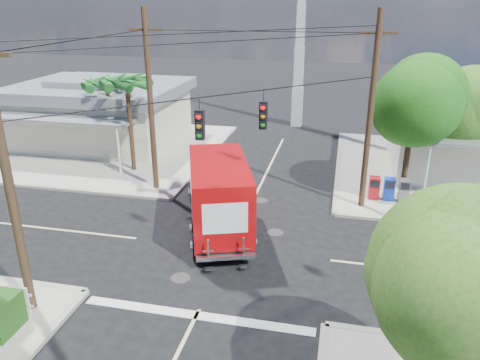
% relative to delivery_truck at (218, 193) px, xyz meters
% --- Properties ---
extents(ground, '(120.00, 120.00, 0.00)m').
position_rel_delivery_truck_xyz_m(ground, '(0.91, -1.81, -1.62)').
color(ground, black).
rests_on(ground, ground).
extents(sidewalk_ne, '(14.12, 14.12, 0.14)m').
position_rel_delivery_truck_xyz_m(sidewalk_ne, '(11.79, 9.07, -1.55)').
color(sidewalk_ne, '#9A958B').
rests_on(sidewalk_ne, ground).
extents(sidewalk_nw, '(14.12, 14.12, 0.14)m').
position_rel_delivery_truck_xyz_m(sidewalk_nw, '(-9.97, 9.07, -1.55)').
color(sidewalk_nw, '#9A958B').
rests_on(sidewalk_nw, ground).
extents(road_markings, '(32.00, 32.00, 0.01)m').
position_rel_delivery_truck_xyz_m(road_markings, '(0.91, -3.28, -1.62)').
color(road_markings, beige).
rests_on(road_markings, ground).
extents(building_nw, '(10.80, 10.20, 4.30)m').
position_rel_delivery_truck_xyz_m(building_nw, '(-11.09, 10.66, 0.60)').
color(building_nw, beige).
rests_on(building_nw, sidewalk_nw).
extents(radio_tower, '(0.80, 0.80, 17.00)m').
position_rel_delivery_truck_xyz_m(radio_tower, '(1.41, 18.19, 4.02)').
color(radio_tower, silver).
rests_on(radio_tower, ground).
extents(tree_ne_front, '(4.21, 4.14, 6.66)m').
position_rel_delivery_truck_xyz_m(tree_ne_front, '(8.12, 4.95, 3.14)').
color(tree_ne_front, '#422D1C').
rests_on(tree_ne_front, sidewalk_ne).
extents(tree_ne_back, '(3.77, 3.66, 5.82)m').
position_rel_delivery_truck_xyz_m(tree_ne_back, '(10.72, 7.15, 2.56)').
color(tree_ne_back, '#422D1C').
rests_on(tree_ne_back, sidewalk_ne).
extents(palm_nw_front, '(3.01, 3.08, 5.59)m').
position_rel_delivery_truck_xyz_m(palm_nw_front, '(-6.59, 5.69, 3.42)').
color(palm_nw_front, '#422D1C').
rests_on(palm_nw_front, sidewalk_nw).
extents(palm_nw_back, '(3.01, 3.08, 5.19)m').
position_rel_delivery_truck_xyz_m(palm_nw_back, '(-8.59, 7.19, 3.05)').
color(palm_nw_back, '#422D1C').
rests_on(palm_nw_back, sidewalk_nw).
extents(utility_poles, '(12.00, 10.68, 9.00)m').
position_rel_delivery_truck_xyz_m(utility_poles, '(-0.68, -0.20, 3.05)').
color(utility_poles, '#473321').
rests_on(utility_poles, ground).
extents(vending_boxes, '(1.90, 0.50, 1.10)m').
position_rel_delivery_truck_xyz_m(vending_boxes, '(7.41, 4.39, -0.93)').
color(vending_boxes, '#A91118').
rests_on(vending_boxes, sidewalk_ne).
extents(delivery_truck, '(4.48, 7.67, 3.19)m').
position_rel_delivery_truck_xyz_m(delivery_truck, '(0.00, 0.00, 0.00)').
color(delivery_truck, black).
rests_on(delivery_truck, ground).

